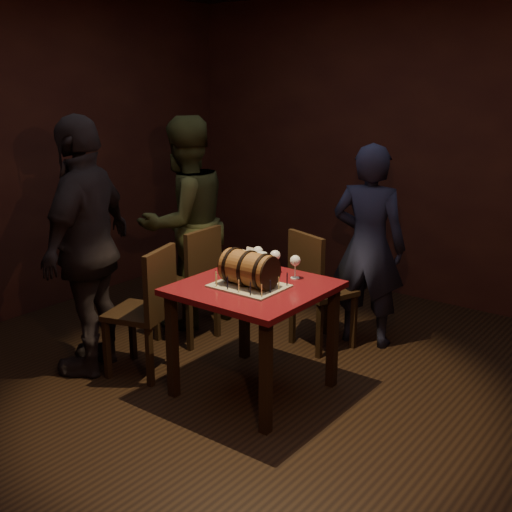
% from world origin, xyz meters
% --- Properties ---
extents(room_shell, '(5.04, 5.04, 2.80)m').
position_xyz_m(room_shell, '(0.00, 0.00, 1.40)').
color(room_shell, black).
rests_on(room_shell, ground).
extents(pub_table, '(0.90, 0.90, 0.75)m').
position_xyz_m(pub_table, '(0.00, 0.05, 0.64)').
color(pub_table, '#4E0D14').
rests_on(pub_table, ground).
extents(cake_board, '(0.45, 0.35, 0.01)m').
position_xyz_m(cake_board, '(0.00, 0.00, 0.76)').
color(cake_board, gray).
rests_on(cake_board, pub_table).
extents(barrel_cake, '(0.40, 0.24, 0.24)m').
position_xyz_m(barrel_cake, '(-0.00, 0.00, 0.87)').
color(barrel_cake, brown).
rests_on(barrel_cake, cake_board).
extents(birthday_candles, '(0.40, 0.30, 0.09)m').
position_xyz_m(birthday_candles, '(0.00, 0.01, 0.80)').
color(birthday_candles, '#F4E592').
rests_on(birthday_candles, cake_board).
extents(wine_glass_left, '(0.07, 0.07, 0.16)m').
position_xyz_m(wine_glass_left, '(-0.20, 0.36, 0.87)').
color(wine_glass_left, silver).
rests_on(wine_glass_left, pub_table).
extents(wine_glass_mid, '(0.07, 0.07, 0.16)m').
position_xyz_m(wine_glass_mid, '(-0.04, 0.35, 0.87)').
color(wine_glass_mid, silver).
rests_on(wine_glass_mid, pub_table).
extents(wine_glass_right, '(0.07, 0.07, 0.16)m').
position_xyz_m(wine_glass_right, '(0.13, 0.33, 0.87)').
color(wine_glass_right, silver).
rests_on(wine_glass_right, pub_table).
extents(pint_of_ale, '(0.07, 0.07, 0.15)m').
position_xyz_m(pint_of_ale, '(-0.10, 0.28, 0.82)').
color(pint_of_ale, silver).
rests_on(pint_of_ale, pub_table).
extents(menu_card, '(0.10, 0.05, 0.13)m').
position_xyz_m(menu_card, '(-0.27, 0.35, 0.81)').
color(menu_card, white).
rests_on(menu_card, pub_table).
extents(chair_back, '(0.51, 0.51, 0.93)m').
position_xyz_m(chair_back, '(-0.05, 0.90, 0.52)').
color(chair_back, black).
rests_on(chair_back, ground).
extents(chair_left_rear, '(0.42, 0.42, 0.93)m').
position_xyz_m(chair_left_rear, '(-0.89, 0.44, 0.52)').
color(chair_left_rear, black).
rests_on(chair_left_rear, ground).
extents(chair_left_front, '(0.50, 0.50, 0.93)m').
position_xyz_m(chair_left_front, '(-0.73, -0.19, 0.52)').
color(chair_left_front, black).
rests_on(chair_left_front, ground).
extents(person_back, '(0.64, 0.48, 1.58)m').
position_xyz_m(person_back, '(0.20, 1.24, 0.79)').
color(person_back, '#181A31').
rests_on(person_back, ground).
extents(person_left_rear, '(0.80, 0.95, 1.75)m').
position_xyz_m(person_left_rear, '(-1.21, 0.69, 0.88)').
color(person_left_rear, '#383C1E').
rests_on(person_left_rear, ground).
extents(person_left_front, '(0.83, 1.16, 1.82)m').
position_xyz_m(person_left_front, '(-1.14, -0.36, 0.91)').
color(person_left_front, black).
rests_on(person_left_front, ground).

